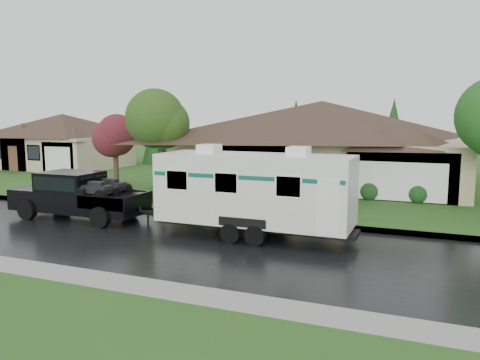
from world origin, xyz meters
The scene contains 11 objects.
ground centered at (0.00, 0.00, 0.00)m, with size 140.00×140.00×0.00m, color #26571B.
road centered at (0.00, -2.00, 0.01)m, with size 140.00×8.00×0.01m, color black.
curb centered at (0.00, 2.25, 0.07)m, with size 140.00×0.50×0.15m, color gray.
lawn centered at (0.00, 15.00, 0.07)m, with size 140.00×26.00×0.15m, color #26571B.
house_main centered at (2.29, 13.84, 3.59)m, with size 19.44×10.80×6.90m.
house_far centered at (-21.78, 15.85, 2.97)m, with size 10.80×8.64×5.80m.
tree_left_green centered at (-5.89, 6.52, 4.38)m, with size 3.68×3.68×6.10m.
tree_red centered at (-10.92, 8.83, 3.30)m, with size 2.74×2.74×4.54m.
shrub_row centered at (2.00, 9.30, 0.65)m, with size 13.60×1.00×1.00m.
pickup_truck centered at (-6.34, -0.28, 1.17)m, with size 6.52×2.48×2.17m.
travel_trailer centered at (2.47, -0.28, 1.92)m, with size 8.05×2.83×3.61m.
Camera 1 is at (8.73, -17.24, 4.73)m, focal length 35.00 mm.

